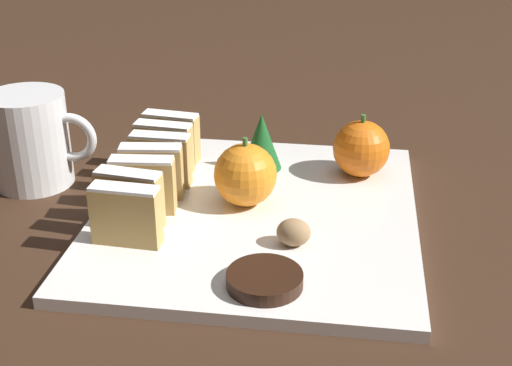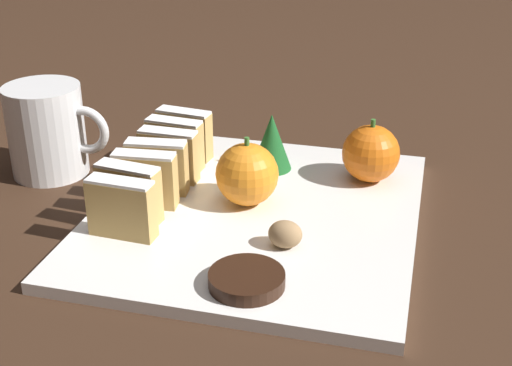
{
  "view_description": "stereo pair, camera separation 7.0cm",
  "coord_description": "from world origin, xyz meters",
  "px_view_note": "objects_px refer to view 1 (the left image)",
  "views": [
    {
      "loc": [
        0.09,
        -0.62,
        0.35
      ],
      "look_at": [
        0.0,
        0.0,
        0.04
      ],
      "focal_mm": 50.0,
      "sensor_mm": 36.0,
      "label": 1
    },
    {
      "loc": [
        0.16,
        -0.61,
        0.35
      ],
      "look_at": [
        0.0,
        0.0,
        0.04
      ],
      "focal_mm": 50.0,
      "sensor_mm": 36.0,
      "label": 2
    }
  ],
  "objects_px": {
    "orange_far": "(245,175)",
    "chocolate_cookie": "(265,280)",
    "coffee_mug": "(31,140)",
    "walnut": "(294,232)",
    "orange_near": "(361,149)"
  },
  "relations": [
    {
      "from": "chocolate_cookie",
      "to": "coffee_mug",
      "type": "bearing_deg",
      "value": 146.82
    },
    {
      "from": "orange_far",
      "to": "coffee_mug",
      "type": "distance_m",
      "value": 0.25
    },
    {
      "from": "walnut",
      "to": "coffee_mug",
      "type": "relative_size",
      "value": 0.26
    },
    {
      "from": "orange_far",
      "to": "walnut",
      "type": "distance_m",
      "value": 0.1
    },
    {
      "from": "walnut",
      "to": "chocolate_cookie",
      "type": "xyz_separation_m",
      "value": [
        -0.02,
        -0.07,
        -0.01
      ]
    },
    {
      "from": "walnut",
      "to": "orange_near",
      "type": "bearing_deg",
      "value": 69.97
    },
    {
      "from": "orange_far",
      "to": "coffee_mug",
      "type": "bearing_deg",
      "value": 170.9
    },
    {
      "from": "orange_far",
      "to": "chocolate_cookie",
      "type": "distance_m",
      "value": 0.15
    },
    {
      "from": "orange_far",
      "to": "walnut",
      "type": "relative_size",
      "value": 2.29
    },
    {
      "from": "chocolate_cookie",
      "to": "coffee_mug",
      "type": "relative_size",
      "value": 0.54
    },
    {
      "from": "orange_far",
      "to": "walnut",
      "type": "height_order",
      "value": "orange_far"
    },
    {
      "from": "chocolate_cookie",
      "to": "coffee_mug",
      "type": "height_order",
      "value": "coffee_mug"
    },
    {
      "from": "orange_far",
      "to": "chocolate_cookie",
      "type": "relative_size",
      "value": 1.11
    },
    {
      "from": "coffee_mug",
      "to": "walnut",
      "type": "bearing_deg",
      "value": -20.91
    },
    {
      "from": "chocolate_cookie",
      "to": "walnut",
      "type": "bearing_deg",
      "value": 76.02
    }
  ]
}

